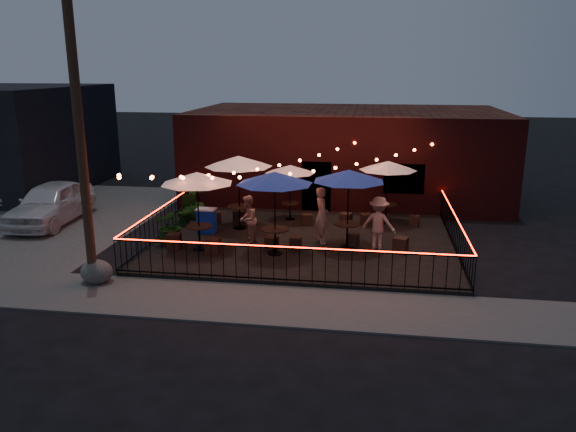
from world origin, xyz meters
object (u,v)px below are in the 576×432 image
cafe_table_1 (238,162)px  utility_pole (80,143)px  cafe_table_5 (388,166)px  cafe_table_0 (197,179)px  boulder (97,272)px  cafe_table_4 (349,177)px  cooler (206,221)px  cafe_table_2 (275,179)px  cafe_table_3 (290,170)px

cafe_table_1 → utility_pole: bearing=-117.0°
utility_pole → cafe_table_5: utility_pole is taller
cafe_table_5 → utility_pole: bearing=-138.7°
cafe_table_0 → cafe_table_1: (0.72, 2.63, 0.12)m
boulder → cafe_table_4: bearing=29.9°
boulder → cooler: bearing=69.9°
cafe_table_2 → utility_pole: bearing=-147.6°
cafe_table_4 → cafe_table_1: bearing=157.6°
cafe_table_3 → utility_pole: bearing=-122.3°
cafe_table_3 → boulder: cafe_table_3 is taller
cafe_table_1 → cafe_table_5: cafe_table_1 is taller
cafe_table_2 → cafe_table_1: bearing=123.7°
cafe_table_1 → cafe_table_2: (1.79, -2.68, -0.03)m
boulder → cafe_table_3: bearing=57.9°
cafe_table_3 → boulder: bearing=-122.1°
cafe_table_0 → cafe_table_5: 7.37m
cafe_table_1 → cooler: (-1.04, -0.76, -2.00)m
cafe_table_1 → cooler: cafe_table_1 is taller
cafe_table_2 → cafe_table_4: bearing=24.6°
utility_pole → cafe_table_2: utility_pole is taller
cafe_table_4 → boulder: bearing=-150.1°
cafe_table_5 → boulder: (-8.13, -7.15, -1.97)m
cafe_table_2 → cooler: cafe_table_2 is taller
cafe_table_3 → cafe_table_5: (3.68, 0.07, 0.22)m
cafe_table_0 → cafe_table_5: cafe_table_0 is taller
utility_pole → boulder: utility_pole is taller
utility_pole → cafe_table_4: 8.10m
cafe_table_1 → cafe_table_2: size_ratio=0.96×
cafe_table_2 → cafe_table_5: bearing=50.2°
cafe_table_0 → cafe_table_3: (2.37, 4.13, -0.38)m
utility_pole → boulder: 3.65m
cafe_table_0 → cafe_table_3: 4.78m
utility_pole → cafe_table_1: bearing=63.0°
utility_pole → cafe_table_2: size_ratio=2.58×
cafe_table_0 → cooler: size_ratio=3.05×
cafe_table_2 → cafe_table_3: (-0.14, 4.19, -0.47)m
utility_pole → cafe_table_4: utility_pole is taller
cafe_table_1 → cafe_table_4: cafe_table_1 is taller
cafe_table_0 → cafe_table_4: 4.84m
cooler → boulder: 5.14m
cafe_table_2 → boulder: 5.87m
cafe_table_5 → cooler: size_ratio=2.65×
cafe_table_3 → cafe_table_2: bearing=-88.1°
cafe_table_2 → cafe_table_5: (3.54, 4.25, -0.25)m
cafe_table_2 → boulder: (-4.59, -2.90, -2.23)m
cafe_table_1 → cafe_table_5: size_ratio=1.25×
cafe_table_0 → cooler: 2.67m
cafe_table_3 → cafe_table_4: (2.37, -3.16, 0.41)m
cafe_table_1 → cafe_table_4: (4.02, -1.66, -0.09)m
cafe_table_3 → cafe_table_4: bearing=-53.1°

